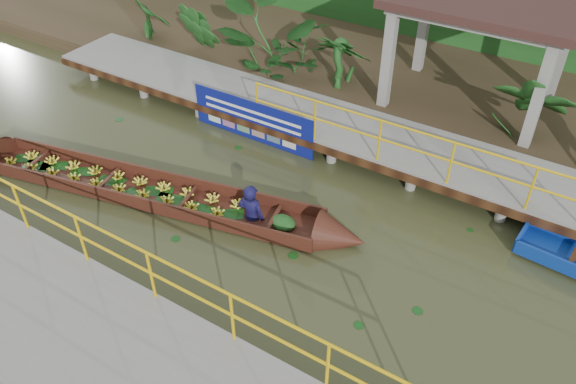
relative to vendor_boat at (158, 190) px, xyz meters
The scene contains 8 objects.
ground 1.61m from the vendor_boat, 19.54° to the left, with size 80.00×80.00×0.00m, color #2D2F17.
land_strip 8.17m from the vendor_boat, 79.40° to the left, with size 30.00×8.00×0.45m, color #2E2617.
far_dock 4.25m from the vendor_boat, 68.96° to the left, with size 16.00×2.06×1.66m.
near_dock 4.44m from the vendor_boat, 55.65° to the right, with size 18.00×2.40×1.73m.
pavilion 8.59m from the vendor_boat, 56.61° to the left, with size 4.40×3.00×3.00m.
vendor_boat is the anchor object (origin of this frame).
blue_banner 3.06m from the vendor_boat, 82.52° to the left, with size 3.45×0.04×1.08m.
tropical_plants 6.01m from the vendor_boat, 80.52° to the left, with size 14.31×1.31×1.64m.
Camera 1 is at (5.91, -7.13, 7.73)m, focal length 35.00 mm.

